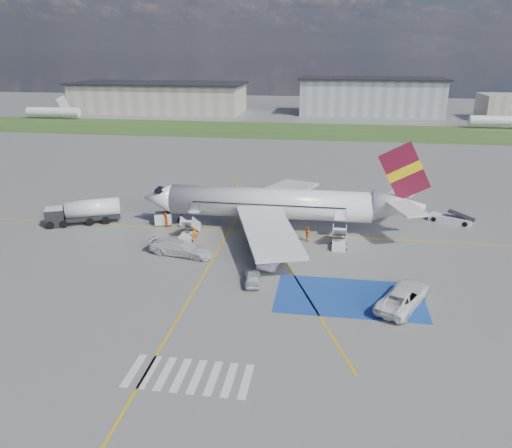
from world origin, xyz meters
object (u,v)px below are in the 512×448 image
object	(u,v)px
airliner	(281,204)
fuel_tanker	(84,214)
van_white_a	(404,293)
gpu_cart	(163,219)
belt_loader	(451,219)
car_silver_b	(272,257)
car_silver_a	(252,277)
van_white_b	(181,246)

from	to	relation	value
airliner	fuel_tanker	bearing A→B (deg)	-175.70
van_white_a	fuel_tanker	bearing A→B (deg)	3.66
van_white_a	airliner	bearing A→B (deg)	-28.01
gpu_cart	fuel_tanker	bearing A→B (deg)	169.57
belt_loader	car_silver_b	distance (m)	28.34
van_white_a	belt_loader	bearing A→B (deg)	-83.94
fuel_tanker	car_silver_b	size ratio (longest dim) A/B	1.88
fuel_tanker	airliner	bearing A→B (deg)	-20.50
car_silver_a	van_white_b	xyz separation A→B (m)	(-9.18, 5.92, 0.45)
airliner	gpu_cart	bearing A→B (deg)	-176.01
belt_loader	van_white_b	xyz separation A→B (m)	(-32.86, -16.45, 0.70)
belt_loader	airliner	bearing A→B (deg)	-143.33
car_silver_b	van_white_b	size ratio (longest dim) A/B	0.90
airliner	van_white_b	distance (m)	14.93
airliner	van_white_b	size ratio (longest dim) A/B	6.40
car_silver_a	van_white_b	distance (m)	10.94
belt_loader	van_white_b	world-z (taller)	van_white_b
van_white_b	van_white_a	bearing A→B (deg)	-98.33
airliner	van_white_b	xyz separation A→B (m)	(-10.31, -10.56, -2.27)
van_white_b	belt_loader	bearing A→B (deg)	-52.65
airliner	car_silver_a	bearing A→B (deg)	-93.93
belt_loader	van_white_a	distance (m)	26.31
airliner	gpu_cart	distance (m)	15.89
car_silver_a	gpu_cart	bearing A→B (deg)	-56.37
fuel_tanker	belt_loader	bearing A→B (deg)	-15.66
car_silver_b	fuel_tanker	bearing A→B (deg)	-8.19
car_silver_a	car_silver_b	size ratio (longest dim) A/B	0.77
fuel_tanker	belt_loader	size ratio (longest dim) A/B	1.63
gpu_cart	van_white_a	bearing A→B (deg)	-46.49
gpu_cart	van_white_b	size ratio (longest dim) A/B	0.42
airliner	belt_loader	size ratio (longest dim) A/B	6.21
gpu_cart	van_white_a	distance (m)	33.95
airliner	car_silver_b	size ratio (longest dim) A/B	7.14
fuel_tanker	gpu_cart	distance (m)	10.81
van_white_b	gpu_cart	bearing A→B (deg)	40.15
belt_loader	car_silver_b	world-z (taller)	belt_loader
fuel_tanker	van_white_a	size ratio (longest dim) A/B	1.53
car_silver_b	van_white_b	bearing A→B (deg)	5.96
fuel_tanker	van_white_b	distance (m)	18.23
belt_loader	car_silver_b	bearing A→B (deg)	-119.83
car_silver_a	car_silver_b	distance (m)	5.06
fuel_tanker	van_white_b	world-z (taller)	fuel_tanker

